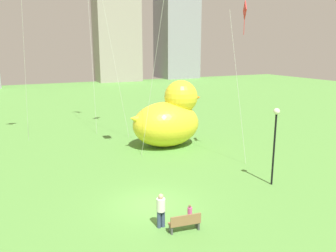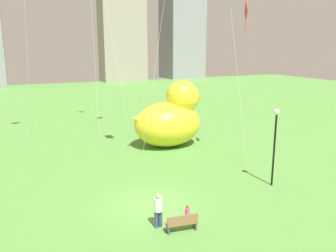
# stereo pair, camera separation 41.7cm
# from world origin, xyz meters

# --- Properties ---
(ground_plane) EXTENTS (140.00, 140.00, 0.00)m
(ground_plane) POSITION_xyz_m (0.00, 0.00, 0.00)
(ground_plane) COLOR #56923E
(park_bench) EXTENTS (1.56, 0.64, 0.90)m
(park_bench) POSITION_xyz_m (0.32, -3.29, 0.47)
(park_bench) COLOR olive
(park_bench) RESTS_ON ground
(person_adult) EXTENTS (0.42, 0.42, 1.72)m
(person_adult) POSITION_xyz_m (-0.52, -2.42, 0.95)
(person_adult) COLOR #38476B
(person_adult) RESTS_ON ground
(person_child) EXTENTS (0.23, 0.23, 0.94)m
(person_child) POSITION_xyz_m (0.94, -2.63, 0.52)
(person_child) COLOR silver
(person_child) RESTS_ON ground
(giant_inflatable_duck) EXTENTS (6.89, 4.42, 5.71)m
(giant_inflatable_duck) POSITION_xyz_m (5.98, 10.18, 2.43)
(giant_inflatable_duck) COLOR yellow
(giant_inflatable_duck) RESTS_ON ground
(lamppost) EXTENTS (0.39, 0.39, 4.90)m
(lamppost) POSITION_xyz_m (8.00, -0.63, 3.44)
(lamppost) COLOR black
(lamppost) RESTS_ON ground
(city_skyline) EXTENTS (55.98, 12.46, 34.19)m
(city_skyline) POSITION_xyz_m (22.40, 70.16, 14.54)
(city_skyline) COLOR gray
(city_skyline) RESTS_ON ground
(kite_red) EXTENTS (1.54, 1.78, 11.69)m
(kite_red) POSITION_xyz_m (9.15, 4.42, 10.57)
(kite_red) COLOR silver
(kite_red) RESTS_ON ground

